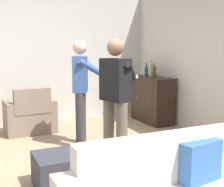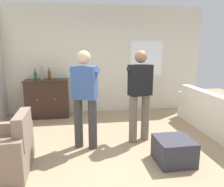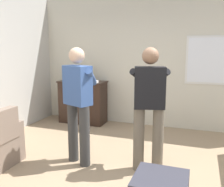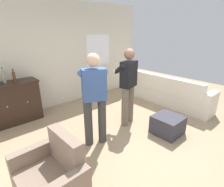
{
  "view_description": "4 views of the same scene",
  "coord_description": "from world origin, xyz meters",
  "px_view_note": "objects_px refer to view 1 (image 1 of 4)",
  "views": [
    {
      "loc": [
        3.91,
        -1.19,
        1.59
      ],
      "look_at": [
        -0.16,
        0.72,
        0.9
      ],
      "focal_mm": 50.0,
      "sensor_mm": 36.0,
      "label": 1
    },
    {
      "loc": [
        -0.81,
        -3.19,
        1.73
      ],
      "look_at": [
        -0.22,
        0.47,
        0.94
      ],
      "focal_mm": 35.0,
      "sensor_mm": 36.0,
      "label": 2
    },
    {
      "loc": [
        0.94,
        -2.67,
        1.65
      ],
      "look_at": [
        -0.29,
        0.73,
        1.01
      ],
      "focal_mm": 40.0,
      "sensor_mm": 36.0,
      "label": 3
    },
    {
      "loc": [
        -2.35,
        -1.9,
        2.02
      ],
      "look_at": [
        -0.22,
        0.48,
        0.86
      ],
      "focal_mm": 28.0,
      "sensor_mm": 36.0,
      "label": 4
    }
  ],
  "objects_px": {
    "armchair": "(30,117)",
    "bottle_spirits_clear": "(146,71)",
    "person_standing_left": "(81,88)",
    "ottoman": "(59,170)",
    "bottle_wine_green": "(152,70)",
    "person_standing_right": "(116,96)",
    "bottle_liquor_amber": "(154,72)",
    "sideboard_cabinet": "(152,99)"
  },
  "relations": [
    {
      "from": "bottle_liquor_amber",
      "to": "person_standing_left",
      "type": "distance_m",
      "value": 2.03
    },
    {
      "from": "armchair",
      "to": "bottle_wine_green",
      "type": "xyz_separation_m",
      "value": [
        0.14,
        2.52,
        0.8
      ]
    },
    {
      "from": "bottle_wine_green",
      "to": "person_standing_right",
      "type": "bearing_deg",
      "value": -42.2
    },
    {
      "from": "ottoman",
      "to": "bottle_wine_green",
      "type": "bearing_deg",
      "value": 130.72
    },
    {
      "from": "armchair",
      "to": "person_standing_left",
      "type": "height_order",
      "value": "person_standing_left"
    },
    {
      "from": "sideboard_cabinet",
      "to": "bottle_spirits_clear",
      "type": "height_order",
      "value": "bottle_spirits_clear"
    },
    {
      "from": "person_standing_left",
      "to": "bottle_spirits_clear",
      "type": "bearing_deg",
      "value": 120.99
    },
    {
      "from": "person_standing_left",
      "to": "person_standing_right",
      "type": "height_order",
      "value": "same"
    },
    {
      "from": "person_standing_left",
      "to": "person_standing_right",
      "type": "bearing_deg",
      "value": 7.42
    },
    {
      "from": "bottle_liquor_amber",
      "to": "bottle_spirits_clear",
      "type": "distance_m",
      "value": 0.33
    },
    {
      "from": "armchair",
      "to": "bottle_liquor_amber",
      "type": "bearing_deg",
      "value": 82.6
    },
    {
      "from": "armchair",
      "to": "ottoman",
      "type": "relative_size",
      "value": 1.66
    },
    {
      "from": "sideboard_cabinet",
      "to": "bottle_liquor_amber",
      "type": "distance_m",
      "value": 0.6
    },
    {
      "from": "sideboard_cabinet",
      "to": "bottle_liquor_amber",
      "type": "height_order",
      "value": "bottle_liquor_amber"
    },
    {
      "from": "sideboard_cabinet",
      "to": "bottle_liquor_amber",
      "type": "bearing_deg",
      "value": -5.69
    },
    {
      "from": "bottle_liquor_amber",
      "to": "ottoman",
      "type": "bearing_deg",
      "value": -51.15
    },
    {
      "from": "bottle_wine_green",
      "to": "bottle_spirits_clear",
      "type": "relative_size",
      "value": 1.24
    },
    {
      "from": "ottoman",
      "to": "person_standing_left",
      "type": "relative_size",
      "value": 0.32
    },
    {
      "from": "armchair",
      "to": "person_standing_right",
      "type": "relative_size",
      "value": 0.54
    },
    {
      "from": "armchair",
      "to": "sideboard_cabinet",
      "type": "relative_size",
      "value": 0.85
    },
    {
      "from": "ottoman",
      "to": "bottle_spirits_clear",
      "type": "bearing_deg",
      "value": 132.9
    },
    {
      "from": "sideboard_cabinet",
      "to": "bottle_wine_green",
      "type": "xyz_separation_m",
      "value": [
        -0.11,
        0.04,
        0.61
      ]
    },
    {
      "from": "ottoman",
      "to": "bottle_liquor_amber",
      "type": "bearing_deg",
      "value": 128.85
    },
    {
      "from": "ottoman",
      "to": "person_standing_right",
      "type": "distance_m",
      "value": 1.18
    },
    {
      "from": "armchair",
      "to": "person_standing_left",
      "type": "bearing_deg",
      "value": 28.6
    },
    {
      "from": "sideboard_cabinet",
      "to": "person_standing_right",
      "type": "xyz_separation_m",
      "value": [
        1.86,
        -1.74,
        0.46
      ]
    },
    {
      "from": "armchair",
      "to": "person_standing_right",
      "type": "distance_m",
      "value": 2.32
    },
    {
      "from": "person_standing_left",
      "to": "ottoman",
      "type": "bearing_deg",
      "value": -29.44
    },
    {
      "from": "bottle_liquor_amber",
      "to": "person_standing_left",
      "type": "height_order",
      "value": "person_standing_left"
    },
    {
      "from": "sideboard_cabinet",
      "to": "ottoman",
      "type": "relative_size",
      "value": 1.96
    },
    {
      "from": "armchair",
      "to": "bottle_wine_green",
      "type": "height_order",
      "value": "bottle_wine_green"
    },
    {
      "from": "armchair",
      "to": "bottle_spirits_clear",
      "type": "bearing_deg",
      "value": 90.29
    },
    {
      "from": "bottle_liquor_amber",
      "to": "ottoman",
      "type": "distance_m",
      "value": 3.45
    },
    {
      "from": "person_standing_left",
      "to": "sideboard_cabinet",
      "type": "bearing_deg",
      "value": 114.99
    },
    {
      "from": "armchair",
      "to": "ottoman",
      "type": "xyz_separation_m",
      "value": [
        2.41,
        -0.12,
        -0.1
      ]
    },
    {
      "from": "ottoman",
      "to": "armchair",
      "type": "bearing_deg",
      "value": 177.04
    },
    {
      "from": "sideboard_cabinet",
      "to": "person_standing_right",
      "type": "relative_size",
      "value": 0.63
    },
    {
      "from": "bottle_liquor_amber",
      "to": "person_standing_right",
      "type": "distance_m",
      "value": 2.49
    },
    {
      "from": "armchair",
      "to": "bottle_spirits_clear",
      "type": "relative_size",
      "value": 3.31
    },
    {
      "from": "sideboard_cabinet",
      "to": "person_standing_left",
      "type": "height_order",
      "value": "person_standing_left"
    },
    {
      "from": "bottle_liquor_amber",
      "to": "ottoman",
      "type": "xyz_separation_m",
      "value": [
        2.09,
        -2.6,
        -0.88
      ]
    },
    {
      "from": "bottle_wine_green",
      "to": "person_standing_right",
      "type": "xyz_separation_m",
      "value": [
        1.97,
        -1.79,
        -0.15
      ]
    }
  ]
}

